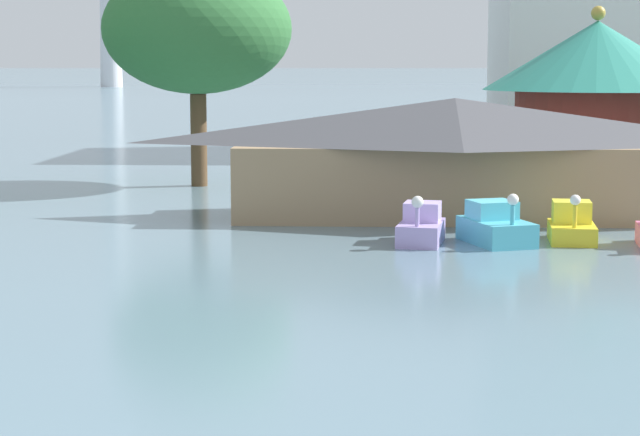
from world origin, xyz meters
TOP-DOWN VIEW (x-y plane):
  - pedal_boat_lavender at (7.05, 24.60)m, footprint 1.76×2.74m
  - pedal_boat_cyan at (9.47, 24.66)m, footprint 2.48×3.23m
  - pedal_boat_yellow at (12.04, 25.17)m, footprint 1.70×2.64m
  - boathouse at (8.58, 30.77)m, footprint 17.75×5.84m
  - green_roof_pavilion at (16.39, 43.50)m, footprint 10.96×10.96m
  - shoreline_tree_mid at (-2.71, 41.41)m, footprint 8.92×8.92m

SIDE VIEW (x-z plane):
  - pedal_boat_yellow at x=12.04m, z-range -0.32..1.37m
  - pedal_boat_lavender at x=7.05m, z-range -0.31..1.38m
  - pedal_boat_cyan at x=9.47m, z-range -0.33..1.45m
  - boathouse at x=8.58m, z-range 0.12..4.66m
  - green_roof_pavilion at x=16.39m, z-range 0.33..8.89m
  - shoreline_tree_mid at x=-2.71m, z-range 2.16..12.62m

